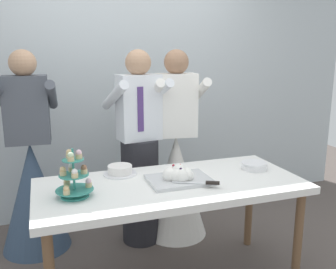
# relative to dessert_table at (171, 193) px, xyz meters

# --- Properties ---
(rear_wall) EXTENTS (5.20, 0.10, 2.90)m
(rear_wall) POSITION_rel_dessert_table_xyz_m (0.00, 1.45, 0.75)
(rear_wall) COLOR silver
(rear_wall) RESTS_ON ground_plane
(dessert_table) EXTENTS (1.80, 0.80, 0.78)m
(dessert_table) POSITION_rel_dessert_table_xyz_m (0.00, 0.00, 0.00)
(dessert_table) COLOR white
(dessert_table) RESTS_ON ground_plane
(cupcake_stand) EXTENTS (0.23, 0.23, 0.31)m
(cupcake_stand) POSITION_rel_dessert_table_xyz_m (-0.64, -0.04, 0.19)
(cupcake_stand) COLOR teal
(cupcake_stand) RESTS_ON dessert_table
(main_cake_tray) EXTENTS (0.42, 0.37, 0.13)m
(main_cake_tray) POSITION_rel_dessert_table_xyz_m (0.05, -0.00, 0.12)
(main_cake_tray) COLOR silver
(main_cake_tray) RESTS_ON dessert_table
(plate_stack) EXTENTS (0.19, 0.19, 0.05)m
(plate_stack) POSITION_rel_dessert_table_xyz_m (0.69, 0.07, 0.10)
(plate_stack) COLOR white
(plate_stack) RESTS_ON dessert_table
(round_cake) EXTENTS (0.24, 0.24, 0.07)m
(round_cake) POSITION_rel_dessert_table_xyz_m (-0.29, 0.28, 0.10)
(round_cake) COLOR white
(round_cake) RESTS_ON dessert_table
(person_groom) EXTENTS (0.52, 0.54, 1.66)m
(person_groom) POSITION_rel_dessert_table_xyz_m (-0.04, 0.70, 0.05)
(person_groom) COLOR #232328
(person_groom) RESTS_ON ground_plane
(person_bride) EXTENTS (0.56, 0.56, 1.66)m
(person_bride) POSITION_rel_dessert_table_xyz_m (0.30, 0.72, -0.12)
(person_bride) COLOR white
(person_bride) RESTS_ON ground_plane
(person_guest) EXTENTS (0.56, 0.56, 1.66)m
(person_guest) POSITION_rel_dessert_table_xyz_m (-0.91, 0.87, -0.12)
(person_guest) COLOR #334760
(person_guest) RESTS_ON ground_plane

